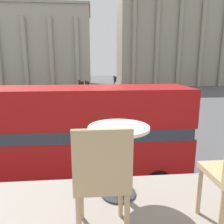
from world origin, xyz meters
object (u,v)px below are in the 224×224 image
(cafe_chair_0, at_px, (102,177))
(pedestrian_blue, at_px, (156,92))
(car_silver, at_px, (108,104))
(traffic_light_far, at_px, (115,86))
(pedestrian_white, at_px, (155,116))
(traffic_light_near, at_px, (81,102))
(cafe_dining_table, at_px, (119,145))
(traffic_light_mid, at_px, (87,94))
(double_decker_bus, at_px, (58,132))
(plaza_building_left, at_px, (34,48))
(car_black, at_px, (31,113))
(plaza_building_right, at_px, (171,36))
(pedestrian_red, at_px, (107,97))

(cafe_chair_0, bearing_deg, pedestrian_blue, 78.74)
(car_silver, height_order, pedestrian_blue, pedestrian_blue)
(traffic_light_far, relative_size, pedestrian_white, 2.12)
(car_silver, bearing_deg, traffic_light_near, 174.79)
(cafe_dining_table, bearing_deg, traffic_light_mid, 92.33)
(double_decker_bus, height_order, cafe_dining_table, cafe_dining_table)
(traffic_light_near, xyz_separation_m, car_silver, (2.41, 9.60, -1.94))
(traffic_light_mid, xyz_separation_m, pedestrian_white, (5.51, -2.83, -1.41))
(double_decker_bus, bearing_deg, plaza_building_left, 108.35)
(cafe_dining_table, height_order, traffic_light_near, cafe_dining_table)
(traffic_light_near, relative_size, traffic_light_far, 1.12)
(car_silver, bearing_deg, traffic_light_far, -7.53)
(car_silver, bearing_deg, traffic_light_mid, 161.93)
(traffic_light_far, xyz_separation_m, pedestrian_white, (2.15, -11.16, -1.39))
(cafe_dining_table, relative_size, car_black, 0.17)
(plaza_building_left, bearing_deg, car_silver, -64.07)
(cafe_dining_table, bearing_deg, traffic_light_near, 94.64)
(car_black, height_order, car_silver, same)
(double_decker_bus, xyz_separation_m, cafe_dining_table, (1.69, -6.69, 1.93))
(plaza_building_left, distance_m, traffic_light_near, 43.40)
(car_silver, bearing_deg, car_black, 126.04)
(car_black, bearing_deg, plaza_building_right, 132.90)
(cafe_chair_0, xyz_separation_m, pedestrian_blue, (9.37, 30.21, -3.24))
(car_silver, bearing_deg, cafe_chair_0, -175.25)
(cafe_dining_table, distance_m, pedestrian_blue, 31.20)
(cafe_dining_table, relative_size, pedestrian_white, 0.42)
(plaza_building_right, bearing_deg, plaza_building_left, -179.25)
(traffic_light_near, xyz_separation_m, pedestrian_white, (5.78, 2.56, -1.65))
(car_silver, bearing_deg, cafe_dining_table, -174.86)
(traffic_light_near, bearing_deg, pedestrian_red, 78.58)
(cafe_chair_0, distance_m, traffic_light_mid, 18.17)
(traffic_light_mid, height_order, pedestrian_white, traffic_light_mid)
(traffic_light_mid, height_order, pedestrian_red, traffic_light_mid)
(car_black, bearing_deg, double_decker_bus, 8.34)
(traffic_light_mid, distance_m, pedestrian_blue, 15.72)
(double_decker_bus, distance_m, cafe_chair_0, 7.65)
(traffic_light_mid, bearing_deg, plaza_building_left, 110.23)
(plaza_building_left, height_order, pedestrian_red, plaza_building_left)
(traffic_light_near, distance_m, pedestrian_white, 6.53)
(cafe_chair_0, xyz_separation_m, car_black, (-5.61, 18.57, -3.51))
(cafe_chair_0, distance_m, plaza_building_right, 58.12)
(plaza_building_left, relative_size, car_silver, 6.45)
(cafe_dining_table, bearing_deg, pedestrian_red, 86.28)
(pedestrian_blue, bearing_deg, plaza_building_left, -46.45)
(car_silver, relative_size, pedestrian_white, 2.44)
(traffic_light_near, relative_size, car_black, 0.97)
(car_black, xyz_separation_m, pedestrian_white, (10.60, -3.34, 0.29))
(car_silver, bearing_deg, double_decker_bus, 177.18)
(double_decker_bus, distance_m, car_silver, 15.42)
(traffic_light_near, relative_size, car_silver, 0.97)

